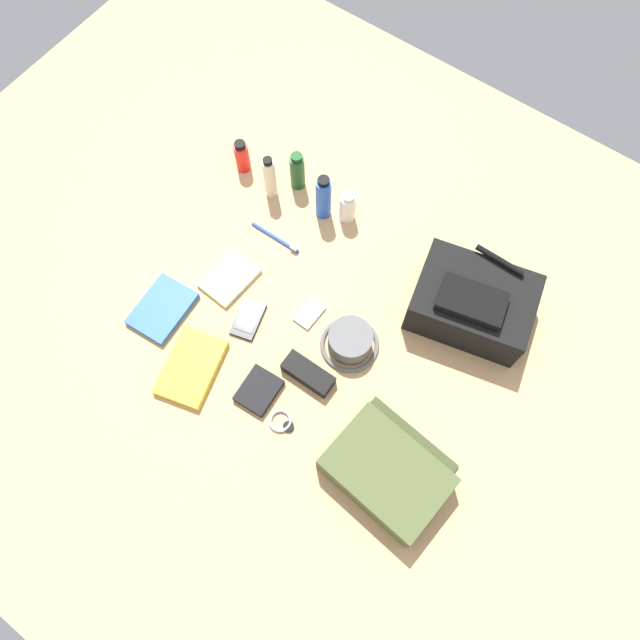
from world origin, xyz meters
name	(u,v)px	position (x,y,z in m)	size (l,w,h in m)	color
ground_plane	(320,327)	(0.00, 0.00, -0.01)	(2.64, 2.02, 0.02)	tan
backpack	(472,303)	(0.31, 0.27, 0.07)	(0.35, 0.29, 0.16)	black
toiletry_pouch	(387,472)	(0.36, -0.23, 0.05)	(0.30, 0.26, 0.09)	#47512D
bucket_hat	(349,343)	(0.10, 0.00, 0.03)	(0.16, 0.16, 0.07)	#5C5C5C
sunscreen_spray	(242,156)	(-0.49, 0.29, 0.05)	(0.04, 0.04, 0.11)	red
lotion_bottle	(270,177)	(-0.37, 0.26, 0.08)	(0.04, 0.04, 0.16)	beige
shampoo_bottle	(297,171)	(-0.32, 0.34, 0.07)	(0.04, 0.04, 0.14)	#19471E
deodorant_spray	(323,197)	(-0.20, 0.30, 0.08)	(0.04, 0.04, 0.17)	blue
toothpaste_tube	(348,207)	(-0.14, 0.33, 0.05)	(0.05, 0.05, 0.11)	white
paperback_novel	(162,309)	(-0.38, -0.22, 0.01)	(0.14, 0.18, 0.02)	blue
travel_guidebook	(191,367)	(-0.20, -0.30, 0.01)	(0.18, 0.22, 0.02)	yellow
cell_phone	(248,319)	(-0.17, -0.10, 0.01)	(0.09, 0.13, 0.01)	black
media_player	(309,314)	(-0.04, 0.01, 0.01)	(0.05, 0.09, 0.01)	#B7B7BC
wristwatch	(281,421)	(0.08, -0.27, 0.01)	(0.07, 0.06, 0.01)	#99999E
toothbrush	(278,239)	(-0.25, 0.15, 0.01)	(0.17, 0.01, 0.02)	blue
wallet	(259,391)	(-0.02, -0.24, 0.01)	(0.09, 0.11, 0.02)	black
notepad	(229,278)	(-0.29, -0.03, 0.01)	(0.11, 0.15, 0.02)	beige
sunglasses_case	(308,374)	(0.06, -0.13, 0.02)	(0.14, 0.06, 0.04)	black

